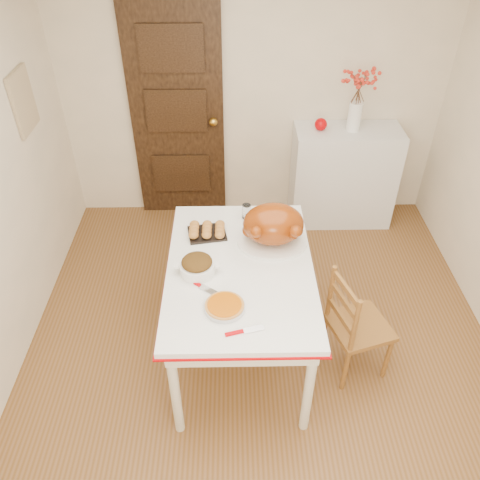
{
  "coord_description": "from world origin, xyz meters",
  "views": [
    {
      "loc": [
        -0.2,
        -2.24,
        2.91
      ],
      "look_at": [
        -0.15,
        0.13,
        1.02
      ],
      "focal_mm": 36.22,
      "sensor_mm": 36.0,
      "label": 1
    }
  ],
  "objects_px": {
    "kitchen_table": "(240,312)",
    "pumpkin_pie": "(225,306)",
    "sideboard": "(343,176)",
    "turkey_platter": "(273,226)",
    "chair_oak": "(360,324)"
  },
  "relations": [
    {
      "from": "pumpkin_pie",
      "to": "chair_oak",
      "type": "bearing_deg",
      "value": 14.46
    },
    {
      "from": "sideboard",
      "to": "pumpkin_pie",
      "type": "height_order",
      "value": "sideboard"
    },
    {
      "from": "turkey_platter",
      "to": "pumpkin_pie",
      "type": "bearing_deg",
      "value": -99.8
    },
    {
      "from": "chair_oak",
      "to": "pumpkin_pie",
      "type": "xyz_separation_m",
      "value": [
        -0.91,
        -0.23,
        0.44
      ]
    },
    {
      "from": "chair_oak",
      "to": "turkey_platter",
      "type": "height_order",
      "value": "turkey_platter"
    },
    {
      "from": "kitchen_table",
      "to": "chair_oak",
      "type": "distance_m",
      "value": 0.82
    },
    {
      "from": "sideboard",
      "to": "chair_oak",
      "type": "relative_size",
      "value": 1.13
    },
    {
      "from": "kitchen_table",
      "to": "pumpkin_pie",
      "type": "relative_size",
      "value": 5.88
    },
    {
      "from": "kitchen_table",
      "to": "turkey_platter",
      "type": "relative_size",
      "value": 2.96
    },
    {
      "from": "sideboard",
      "to": "kitchen_table",
      "type": "distance_m",
      "value": 1.98
    },
    {
      "from": "kitchen_table",
      "to": "pumpkin_pie",
      "type": "distance_m",
      "value": 0.59
    },
    {
      "from": "turkey_platter",
      "to": "pumpkin_pie",
      "type": "height_order",
      "value": "turkey_platter"
    },
    {
      "from": "kitchen_table",
      "to": "pumpkin_pie",
      "type": "xyz_separation_m",
      "value": [
        -0.1,
        -0.37,
        0.45
      ]
    },
    {
      "from": "sideboard",
      "to": "chair_oak",
      "type": "xyz_separation_m",
      "value": [
        -0.21,
        -1.83,
        -0.06
      ]
    },
    {
      "from": "pumpkin_pie",
      "to": "turkey_platter",
      "type": "bearing_deg",
      "value": 61.92
    }
  ]
}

